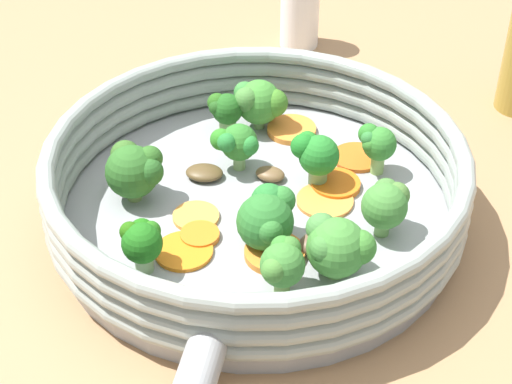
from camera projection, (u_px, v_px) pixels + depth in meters
ground_plane at (256, 222)px, 0.72m from camera, size 4.00×4.00×0.00m
skillet at (256, 214)px, 0.71m from camera, size 0.33×0.33×0.02m
skillet_rim_wall at (256, 178)px, 0.69m from camera, size 0.34×0.34×0.06m
skillet_rivet_left at (165, 333)px, 0.59m from camera, size 0.01×0.01×0.01m
skillet_rivet_right at (261, 347)px, 0.58m from camera, size 0.01×0.01×0.01m
carrot_slice_0 at (196, 216)px, 0.69m from camera, size 0.05×0.05×0.00m
carrot_slice_1 at (325, 201)px, 0.71m from camera, size 0.06×0.06×0.00m
carrot_slice_2 at (357, 157)px, 0.76m from camera, size 0.05×0.05×0.00m
carrot_slice_3 at (275, 253)px, 0.66m from camera, size 0.07×0.07×0.01m
carrot_slice_4 at (336, 184)px, 0.73m from camera, size 0.06×0.06×0.01m
carrot_slice_5 at (292, 129)px, 0.79m from camera, size 0.06×0.06×0.01m
carrot_slice_6 at (200, 235)px, 0.67m from camera, size 0.04×0.04×0.01m
carrot_slice_7 at (184, 251)px, 0.66m from camera, size 0.05×0.05×0.00m
broccoli_floret_0 at (134, 169)px, 0.70m from camera, size 0.05×0.05×0.05m
broccoli_floret_1 at (267, 217)px, 0.65m from camera, size 0.05×0.05×0.05m
broccoli_floret_2 at (142, 241)px, 0.63m from camera, size 0.03×0.03×0.04m
broccoli_floret_3 at (386, 203)px, 0.67m from camera, size 0.04×0.04×0.05m
broccoli_floret_4 at (238, 143)px, 0.73m from camera, size 0.04×0.04×0.04m
broccoli_floret_5 at (225, 110)px, 0.78m from camera, size 0.03×0.03×0.04m
broccoli_floret_6 at (282, 263)px, 0.61m from camera, size 0.04×0.04×0.04m
broccoli_floret_7 at (259, 101)px, 0.78m from camera, size 0.05×0.05×0.05m
broccoli_floret_8 at (376, 143)px, 0.73m from camera, size 0.03×0.03×0.04m
broccoli_floret_9 at (314, 153)px, 0.71m from camera, size 0.04×0.04×0.05m
broccoli_floret_10 at (337, 246)px, 0.63m from camera, size 0.05×0.05×0.05m
mushroom_piece_0 at (310, 244)px, 0.66m from camera, size 0.03×0.03×0.01m
mushroom_piece_1 at (204, 173)px, 0.74m from camera, size 0.04×0.04×0.01m
mushroom_piece_2 at (270, 174)px, 0.73m from camera, size 0.03×0.03×0.01m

